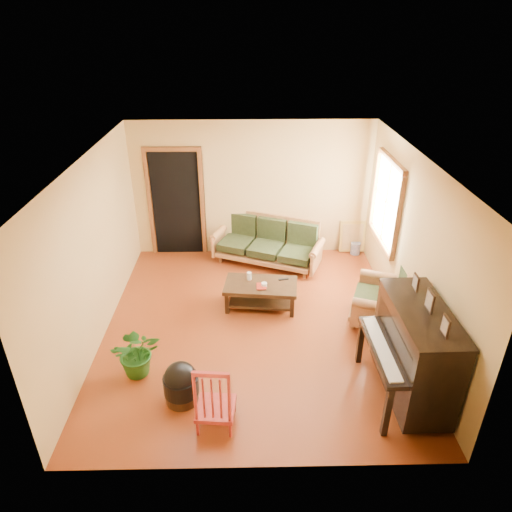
{
  "coord_description": "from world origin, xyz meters",
  "views": [
    {
      "loc": [
        -0.09,
        -5.71,
        4.25
      ],
      "look_at": [
        0.03,
        0.2,
        1.1
      ],
      "focal_mm": 32.0,
      "sensor_mm": 36.0,
      "label": 1
    }
  ],
  "objects_px": {
    "sofa": "(267,243)",
    "piano": "(414,354)",
    "red_chair": "(215,393)",
    "potted_plant": "(137,352)",
    "footstool": "(181,387)",
    "armchair": "(379,295)",
    "coffee_table": "(261,295)",
    "ceramic_crock": "(355,248)"
  },
  "relations": [
    {
      "from": "sofa",
      "to": "piano",
      "type": "height_order",
      "value": "piano"
    },
    {
      "from": "red_chair",
      "to": "potted_plant",
      "type": "bearing_deg",
      "value": 145.96
    },
    {
      "from": "sofa",
      "to": "footstool",
      "type": "xyz_separation_m",
      "value": [
        -1.19,
        -3.5,
        -0.23
      ]
    },
    {
      "from": "sofa",
      "to": "potted_plant",
      "type": "xyz_separation_m",
      "value": [
        -1.82,
        -3.0,
        -0.08
      ]
    },
    {
      "from": "armchair",
      "to": "piano",
      "type": "relative_size",
      "value": 0.64
    },
    {
      "from": "coffee_table",
      "to": "red_chair",
      "type": "xyz_separation_m",
      "value": [
        -0.59,
        -2.41,
        0.26
      ]
    },
    {
      "from": "footstool",
      "to": "ceramic_crock",
      "type": "height_order",
      "value": "footstool"
    },
    {
      "from": "coffee_table",
      "to": "armchair",
      "type": "xyz_separation_m",
      "value": [
        1.79,
        -0.43,
        0.25
      ]
    },
    {
      "from": "piano",
      "to": "footstool",
      "type": "bearing_deg",
      "value": -179.94
    },
    {
      "from": "piano",
      "to": "potted_plant",
      "type": "bearing_deg",
      "value": 171.6
    },
    {
      "from": "piano",
      "to": "red_chair",
      "type": "height_order",
      "value": "piano"
    },
    {
      "from": "coffee_table",
      "to": "piano",
      "type": "relative_size",
      "value": 0.8
    },
    {
      "from": "red_chair",
      "to": "potted_plant",
      "type": "relative_size",
      "value": 1.34
    },
    {
      "from": "sofa",
      "to": "coffee_table",
      "type": "bearing_deg",
      "value": -73.58
    },
    {
      "from": "sofa",
      "to": "piano",
      "type": "distance_m",
      "value": 3.82
    },
    {
      "from": "red_chair",
      "to": "potted_plant",
      "type": "xyz_separation_m",
      "value": [
        -1.07,
        0.87,
        -0.12
      ]
    },
    {
      "from": "potted_plant",
      "to": "piano",
      "type": "bearing_deg",
      "value": -7.46
    },
    {
      "from": "coffee_table",
      "to": "red_chair",
      "type": "height_order",
      "value": "red_chair"
    },
    {
      "from": "armchair",
      "to": "potted_plant",
      "type": "bearing_deg",
      "value": -142.04
    },
    {
      "from": "footstool",
      "to": "red_chair",
      "type": "relative_size",
      "value": 0.47
    },
    {
      "from": "armchair",
      "to": "piano",
      "type": "bearing_deg",
      "value": -69.86
    },
    {
      "from": "sofa",
      "to": "coffee_table",
      "type": "relative_size",
      "value": 1.75
    },
    {
      "from": "sofa",
      "to": "piano",
      "type": "xyz_separation_m",
      "value": [
        1.63,
        -3.45,
        0.2
      ]
    },
    {
      "from": "armchair",
      "to": "ceramic_crock",
      "type": "height_order",
      "value": "armchair"
    },
    {
      "from": "armchair",
      "to": "footstool",
      "type": "bearing_deg",
      "value": -130.17
    },
    {
      "from": "sofa",
      "to": "red_chair",
      "type": "relative_size",
      "value": 2.17
    },
    {
      "from": "coffee_table",
      "to": "red_chair",
      "type": "relative_size",
      "value": 1.24
    },
    {
      "from": "footstool",
      "to": "red_chair",
      "type": "xyz_separation_m",
      "value": [
        0.45,
        -0.37,
        0.26
      ]
    },
    {
      "from": "sofa",
      "to": "armchair",
      "type": "height_order",
      "value": "armchair"
    },
    {
      "from": "sofa",
      "to": "footstool",
      "type": "relative_size",
      "value": 4.65
    },
    {
      "from": "sofa",
      "to": "red_chair",
      "type": "xyz_separation_m",
      "value": [
        -0.75,
        -3.87,
        0.03
      ]
    },
    {
      "from": "footstool",
      "to": "piano",
      "type": "bearing_deg",
      "value": 1.0
    },
    {
      "from": "coffee_table",
      "to": "footstool",
      "type": "distance_m",
      "value": 2.29
    },
    {
      "from": "footstool",
      "to": "red_chair",
      "type": "distance_m",
      "value": 0.64
    },
    {
      "from": "footstool",
      "to": "potted_plant",
      "type": "height_order",
      "value": "potted_plant"
    },
    {
      "from": "coffee_table",
      "to": "potted_plant",
      "type": "bearing_deg",
      "value": -137.15
    },
    {
      "from": "piano",
      "to": "red_chair",
      "type": "distance_m",
      "value": 2.42
    },
    {
      "from": "piano",
      "to": "ceramic_crock",
      "type": "height_order",
      "value": "piano"
    },
    {
      "from": "piano",
      "to": "potted_plant",
      "type": "height_order",
      "value": "piano"
    },
    {
      "from": "armchair",
      "to": "piano",
      "type": "distance_m",
      "value": 1.57
    },
    {
      "from": "ceramic_crock",
      "to": "potted_plant",
      "type": "xyz_separation_m",
      "value": [
        -3.6,
        -3.34,
        0.23
      ]
    },
    {
      "from": "piano",
      "to": "red_chair",
      "type": "xyz_separation_m",
      "value": [
        -2.38,
        -0.42,
        -0.17
      ]
    }
  ]
}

